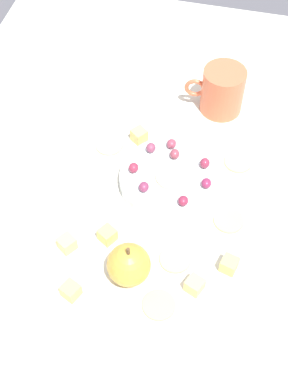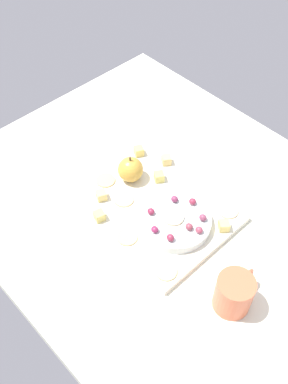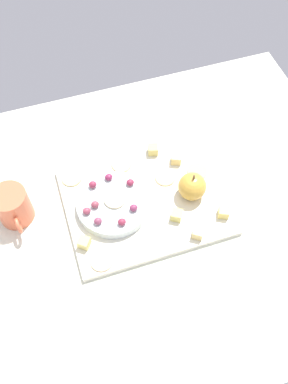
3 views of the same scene
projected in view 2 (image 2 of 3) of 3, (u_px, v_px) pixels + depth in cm
name	position (u px, v px, depth cm)	size (l,w,h in cm)	color
table	(176.00, 218.00, 111.87)	(114.07, 84.51, 3.42)	silver
platter	(154.00, 208.00, 110.71)	(36.93, 29.53, 1.62)	silver
serving_dish	(176.00, 222.00, 105.46)	(16.77, 16.77, 2.41)	silver
apple_whole	(130.00, 169.00, 113.51)	(6.54, 6.54, 6.54)	gold
apple_stem	(130.00, 159.00, 110.55)	(0.50, 0.50, 1.20)	brown
cheese_cube_0	(159.00, 177.00, 114.71)	(2.38, 2.38, 2.38)	#E1D067
cheese_cube_1	(166.00, 160.00, 118.60)	(2.38, 2.38, 2.38)	#EBCB79
cheese_cube_2	(139.00, 151.00, 120.76)	(2.38, 2.38, 2.38)	#F1D56B
cheese_cube_3	(224.00, 226.00, 104.70)	(2.38, 2.38, 2.38)	#E2D071
cheese_cube_4	(101.00, 195.00, 110.69)	(2.38, 2.38, 2.38)	#E8CE78
cheese_cube_5	(99.00, 216.00, 106.58)	(2.38, 2.38, 2.38)	#E1CD6A
cracker_0	(228.00, 211.00, 108.82)	(4.92, 4.92, 0.40)	#DDB88E
cracker_1	(127.00, 237.00, 103.83)	(4.92, 4.92, 0.40)	#E1BD7F
cracker_2	(124.00, 199.00, 111.13)	(4.92, 4.92, 0.40)	#E4B884
cracker_3	(106.00, 180.00, 115.23)	(4.92, 4.92, 0.40)	#E1BB7E
cracker_4	(166.00, 271.00, 98.00)	(4.92, 4.92, 0.40)	#D4C684
grape_0	(174.00, 200.00, 107.22)	(1.81, 1.63, 1.56)	#823254
grape_1	(203.00, 218.00, 103.70)	(1.81, 1.63, 1.62)	#893E58
grape_2	(170.00, 238.00, 100.03)	(1.81, 1.63, 1.69)	#8E2C44
grape_3	(151.00, 211.00, 104.95)	(1.81, 1.63, 1.50)	maroon
grape_4	(155.00, 230.00, 101.60)	(1.81, 1.63, 1.48)	#89274D
grape_5	(199.00, 230.00, 101.49)	(1.81, 1.63, 1.54)	#973D51
grape_6	(189.00, 227.00, 102.03)	(1.81, 1.63, 1.62)	#903D4C
grape_7	(193.00, 202.00, 106.83)	(1.81, 1.63, 1.57)	#912C43
apple_slice_0	(173.00, 217.00, 104.47)	(5.00, 5.00, 0.60)	beige
cup	(234.00, 293.00, 91.61)	(7.97, 11.18, 9.01)	#DF6743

